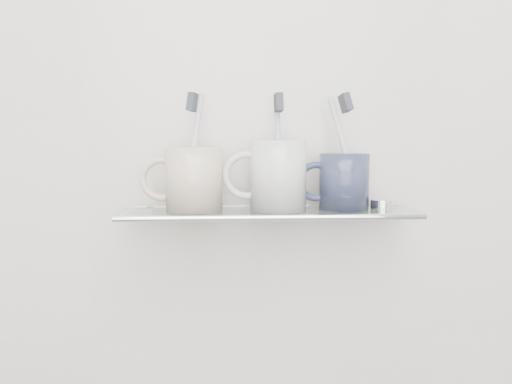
{
  "coord_description": "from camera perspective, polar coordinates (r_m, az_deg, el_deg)",
  "views": [
    {
      "loc": [
        -0.06,
        0.2,
        1.23
      ],
      "look_at": [
        -0.02,
        1.04,
        1.13
      ],
      "focal_mm": 35.0,
      "sensor_mm": 36.0,
      "label": 1
    }
  ],
  "objects": [
    {
      "name": "mug_right",
      "position": [
        0.87,
        10.03,
        1.2
      ],
      "size": [
        0.11,
        0.11,
        0.1
      ],
      "primitive_type": "cylinder",
      "rotation": [
        0.0,
        0.0,
        -0.38
      ],
      "color": "#1E223A",
      "rests_on": "shelf_glass"
    },
    {
      "name": "bristles_left",
      "position": [
        0.85,
        -7.23,
        10.14
      ],
      "size": [
        0.02,
        0.03,
        0.03
      ],
      "primitive_type": "cube",
      "rotation": [
        -0.12,
        0.11,
        -0.4
      ],
      "color": "#31333A",
      "rests_on": "toothbrush_left"
    },
    {
      "name": "bracket_left",
      "position": [
        0.91,
        -12.11,
        -2.62
      ],
      "size": [
        0.02,
        0.03,
        0.02
      ],
      "primitive_type": "cylinder",
      "rotation": [
        1.57,
        0.0,
        0.0
      ],
      "color": "silver",
      "rests_on": "wall_back"
    },
    {
      "name": "shelf_rail",
      "position": [
        0.79,
        1.8,
        -2.96
      ],
      "size": [
        0.5,
        0.01,
        0.01
      ],
      "primitive_type": "cylinder",
      "rotation": [
        0.0,
        1.57,
        0.0
      ],
      "color": "silver",
      "rests_on": "shelf_glass"
    },
    {
      "name": "bristles_center",
      "position": [
        0.85,
        2.61,
        10.18
      ],
      "size": [
        0.02,
        0.03,
        0.03
      ],
      "primitive_type": "cube",
      "rotation": [
        -0.15,
        -0.01,
        0.12
      ],
      "color": "#31333A",
      "rests_on": "toothbrush_center"
    },
    {
      "name": "shelf_glass",
      "position": [
        0.85,
        1.49,
        -2.34
      ],
      "size": [
        0.5,
        0.12,
        0.01
      ],
      "primitive_type": "cube",
      "color": "silver",
      "rests_on": "wall_back"
    },
    {
      "name": "mug_left",
      "position": [
        0.85,
        -7.11,
        1.49
      ],
      "size": [
        0.1,
        0.1,
        0.11
      ],
      "primitive_type": "cylinder",
      "rotation": [
        0.0,
        0.0,
        0.04
      ],
      "color": "beige",
      "rests_on": "shelf_glass"
    },
    {
      "name": "toothbrush_center",
      "position": [
        0.85,
        2.58,
        4.77
      ],
      "size": [
        0.02,
        0.04,
        0.19
      ],
      "primitive_type": "cylinder",
      "rotation": [
        -0.15,
        -0.01,
        0.12
      ],
      "color": "#9293B5",
      "rests_on": "mug_center"
    },
    {
      "name": "toothbrush_left",
      "position": [
        0.84,
        -7.15,
        4.72
      ],
      "size": [
        0.04,
        0.03,
        0.19
      ],
      "primitive_type": "cylinder",
      "rotation": [
        -0.12,
        0.11,
        -0.4
      ],
      "color": "silver",
      "rests_on": "mug_left"
    },
    {
      "name": "wall_back",
      "position": [
        0.9,
        1.22,
        7.99
      ],
      "size": [
        2.5,
        0.0,
        2.5
      ],
      "primitive_type": "plane",
      "rotation": [
        1.57,
        0.0,
        0.0
      ],
      "color": "beige",
      "rests_on": "ground"
    },
    {
      "name": "chrome_cap",
      "position": [
        0.89,
        14.16,
        -1.35
      ],
      "size": [
        0.04,
        0.04,
        0.02
      ],
      "primitive_type": "cylinder",
      "color": "silver",
      "rests_on": "shelf_glass"
    },
    {
      "name": "toothbrush_right",
      "position": [
        0.86,
        10.1,
        4.71
      ],
      "size": [
        0.06,
        0.05,
        0.19
      ],
      "primitive_type": "cylinder",
      "rotation": [
        -0.25,
        -0.18,
        0.3
      ],
      "color": "#BDBCBB",
      "rests_on": "mug_right"
    },
    {
      "name": "bracket_right",
      "position": [
        0.94,
        14.2,
        -2.39
      ],
      "size": [
        0.02,
        0.03,
        0.02
      ],
      "primitive_type": "cylinder",
      "rotation": [
        1.57,
        0.0,
        0.0
      ],
      "color": "silver",
      "rests_on": "wall_back"
    },
    {
      "name": "mug_center",
      "position": [
        0.85,
        2.56,
        1.92
      ],
      "size": [
        0.12,
        0.12,
        0.12
      ],
      "primitive_type": "cylinder",
      "rotation": [
        0.0,
        0.0,
        -0.39
      ],
      "color": "silver",
      "rests_on": "shelf_glass"
    },
    {
      "name": "bristles_right",
      "position": [
        0.87,
        10.21,
        10.01
      ],
      "size": [
        0.02,
        0.03,
        0.04
      ],
      "primitive_type": "cube",
      "rotation": [
        -0.25,
        -0.18,
        0.3
      ],
      "color": "#31333A",
      "rests_on": "toothbrush_right"
    },
    {
      "name": "mug_center_handle",
      "position": [
        0.84,
        -1.06,
        1.91
      ],
      "size": [
        0.08,
        0.01,
        0.08
      ],
      "primitive_type": "torus",
      "rotation": [
        1.57,
        0.0,
        0.0
      ],
      "color": "silver",
      "rests_on": "mug_center"
    },
    {
      "name": "mug_right_handle",
      "position": [
        0.86,
        6.87,
        1.19
      ],
      "size": [
        0.07,
        0.01,
        0.07
      ],
      "primitive_type": "torus",
      "rotation": [
        1.57,
        0.0,
        0.0
      ],
      "color": "#1E223A",
      "rests_on": "mug_right"
    },
    {
      "name": "mug_left_handle",
      "position": [
        0.85,
        -10.7,
        1.46
      ],
      "size": [
        0.08,
        0.01,
        0.08
      ],
      "primitive_type": "torus",
      "rotation": [
        1.57,
        0.0,
        0.0
      ],
      "color": "beige",
      "rests_on": "mug_left"
    }
  ]
}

